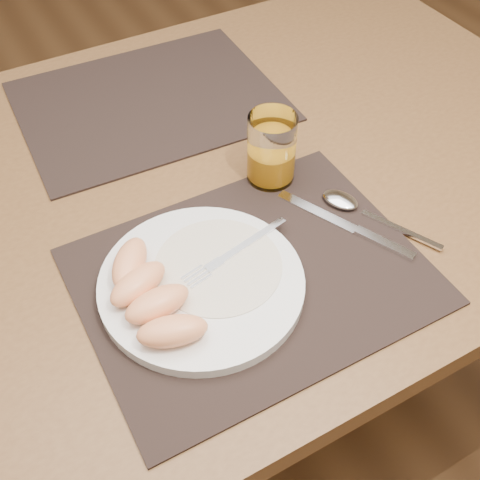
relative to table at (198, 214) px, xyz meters
name	(u,v)px	position (x,y,z in m)	size (l,w,h in m)	color
ground	(212,402)	(0.00, 0.00, -0.67)	(5.00, 5.00, 0.00)	brown
table	(198,214)	(0.00, 0.00, 0.00)	(1.40, 0.90, 0.75)	brown
placemat_near	(252,276)	(-0.02, -0.22, 0.09)	(0.45, 0.35, 0.00)	black
placemat_far	(149,101)	(0.02, 0.22, 0.09)	(0.45, 0.35, 0.00)	black
plate	(202,284)	(-0.09, -0.21, 0.10)	(0.27, 0.27, 0.02)	white
plate_dressing	(218,266)	(-0.06, -0.20, 0.10)	(0.17, 0.17, 0.00)	white
fork	(228,256)	(-0.04, -0.19, 0.11)	(0.17, 0.05, 0.00)	silver
knife	(356,230)	(0.15, -0.22, 0.09)	(0.10, 0.21, 0.01)	silver
spoon	(349,204)	(0.17, -0.18, 0.09)	(0.10, 0.18, 0.01)	silver
juice_glass	(271,152)	(0.10, -0.06, 0.14)	(0.07, 0.07, 0.11)	white
grapefruit_wedges	(149,294)	(-0.16, -0.21, 0.12)	(0.10, 0.20, 0.03)	#FFA468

